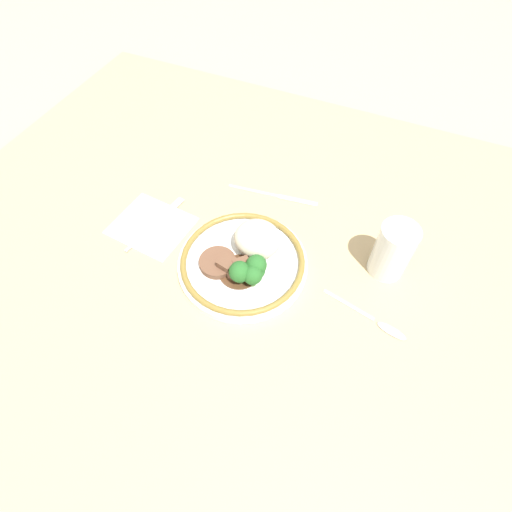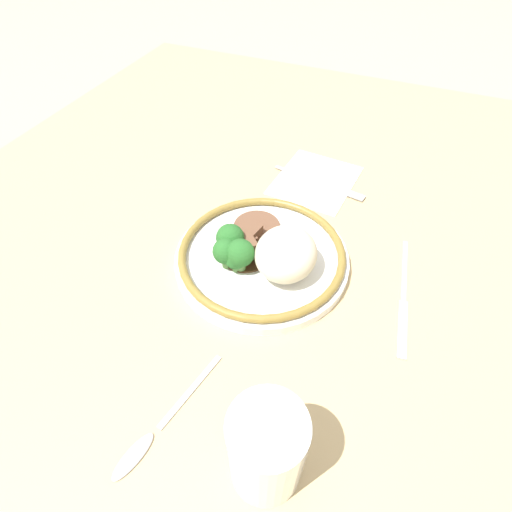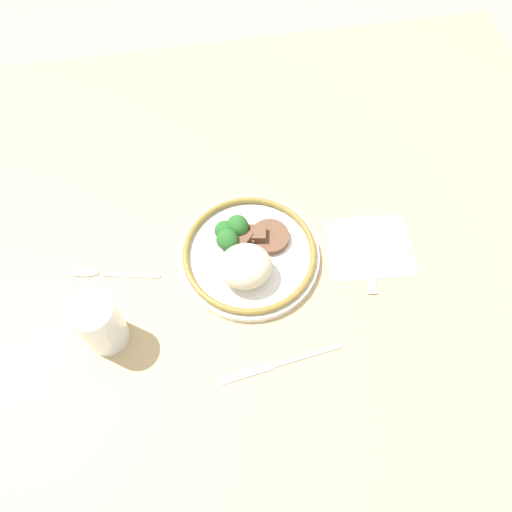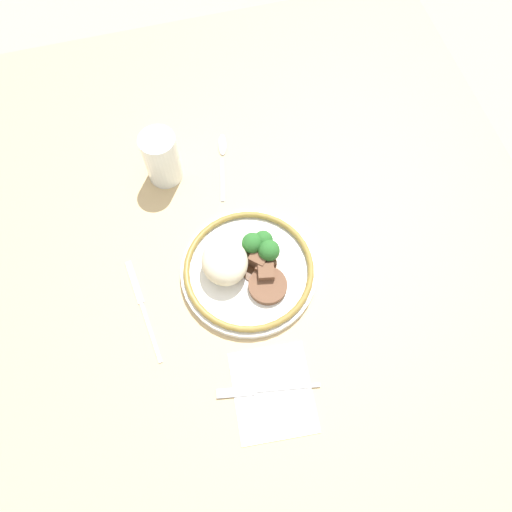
# 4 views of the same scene
# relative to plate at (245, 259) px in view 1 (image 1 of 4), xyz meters

# --- Properties ---
(ground_plane) EXTENTS (8.00, 8.00, 0.00)m
(ground_plane) POSITION_rel_plate_xyz_m (-0.01, -0.00, -0.05)
(ground_plane) COLOR tan
(dining_table) EXTENTS (1.42, 1.23, 0.03)m
(dining_table) POSITION_rel_plate_xyz_m (-0.01, -0.00, -0.04)
(dining_table) COLOR tan
(dining_table) RESTS_ON ground
(napkin) EXTENTS (0.17, 0.15, 0.00)m
(napkin) POSITION_rel_plate_xyz_m (-0.23, 0.01, -0.02)
(napkin) COLOR white
(napkin) RESTS_ON dining_table
(plate) EXTENTS (0.26, 0.26, 0.08)m
(plate) POSITION_rel_plate_xyz_m (0.00, 0.00, 0.00)
(plate) COLOR white
(plate) RESTS_ON dining_table
(juice_glass) EXTENTS (0.07, 0.07, 0.12)m
(juice_glass) POSITION_rel_plate_xyz_m (0.26, 0.11, 0.03)
(juice_glass) COLOR orange
(juice_glass) RESTS_ON dining_table
(fork) EXTENTS (0.04, 0.18, 0.00)m
(fork) POSITION_rel_plate_xyz_m (-0.22, 0.04, -0.02)
(fork) COLOR #ADADB2
(fork) RESTS_ON napkin
(knife) EXTENTS (0.21, 0.04, 0.00)m
(knife) POSITION_rel_plate_xyz_m (-0.02, 0.21, -0.02)
(knife) COLOR #ADADB2
(knife) RESTS_ON dining_table
(spoon) EXTENTS (0.17, 0.05, 0.01)m
(spoon) POSITION_rel_plate_xyz_m (0.28, -0.02, -0.02)
(spoon) COLOR #ADADB2
(spoon) RESTS_ON dining_table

